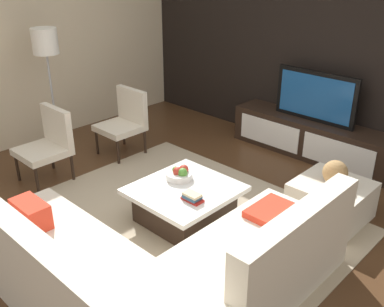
{
  "coord_description": "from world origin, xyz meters",
  "views": [
    {
      "loc": [
        2.61,
        -2.62,
        2.54
      ],
      "look_at": [
        -0.33,
        0.44,
        0.57
      ],
      "focal_mm": 41.19,
      "sensor_mm": 36.0,
      "label": 1
    }
  ],
  "objects_px": {
    "coffee_table": "(185,203)",
    "accent_chair_far": "(125,118)",
    "decorative_ball": "(335,173)",
    "sectional_couch": "(152,270)",
    "media_console": "(310,138)",
    "floor_lamp": "(46,49)",
    "ottoman": "(331,201)",
    "fruit_bowl": "(180,174)",
    "television": "(316,97)",
    "book_stack": "(192,197)",
    "accent_chair_near": "(49,141)"
  },
  "relations": [
    {
      "from": "television",
      "to": "sectional_couch",
      "type": "xyz_separation_m",
      "value": [
        0.51,
        -3.28,
        -0.54
      ]
    },
    {
      "from": "ottoman",
      "to": "accent_chair_far",
      "type": "distance_m",
      "value": 2.86
    },
    {
      "from": "accent_chair_far",
      "to": "decorative_ball",
      "type": "bearing_deg",
      "value": 12.52
    },
    {
      "from": "coffee_table",
      "to": "fruit_bowl",
      "type": "xyz_separation_m",
      "value": [
        -0.17,
        0.1,
        0.23
      ]
    },
    {
      "from": "sectional_couch",
      "to": "book_stack",
      "type": "relative_size",
      "value": 11.69
    },
    {
      "from": "floor_lamp",
      "to": "ottoman",
      "type": "bearing_deg",
      "value": 16.79
    },
    {
      "from": "accent_chair_near",
      "to": "sectional_couch",
      "type": "bearing_deg",
      "value": -16.21
    },
    {
      "from": "sectional_couch",
      "to": "floor_lamp",
      "type": "relative_size",
      "value": 1.44
    },
    {
      "from": "television",
      "to": "coffee_table",
      "type": "relative_size",
      "value": 1.15
    },
    {
      "from": "accent_chair_far",
      "to": "decorative_ball",
      "type": "height_order",
      "value": "accent_chair_far"
    },
    {
      "from": "floor_lamp",
      "to": "ottoman",
      "type": "relative_size",
      "value": 2.38
    },
    {
      "from": "sectional_couch",
      "to": "book_stack",
      "type": "xyz_separation_m",
      "value": [
        -0.39,
        0.86,
        0.13
      ]
    },
    {
      "from": "television",
      "to": "coffee_table",
      "type": "distance_m",
      "value": 2.38
    },
    {
      "from": "accent_chair_far",
      "to": "decorative_ball",
      "type": "xyz_separation_m",
      "value": [
        2.82,
        0.41,
        0.04
      ]
    },
    {
      "from": "accent_chair_near",
      "to": "floor_lamp",
      "type": "height_order",
      "value": "floor_lamp"
    },
    {
      "from": "accent_chair_far",
      "to": "decorative_ball",
      "type": "distance_m",
      "value": 2.85
    },
    {
      "from": "television",
      "to": "sectional_couch",
      "type": "height_order",
      "value": "television"
    },
    {
      "from": "sectional_couch",
      "to": "decorative_ball",
      "type": "relative_size",
      "value": 9.65
    },
    {
      "from": "television",
      "to": "accent_chair_far",
      "type": "distance_m",
      "value": 2.51
    },
    {
      "from": "book_stack",
      "to": "accent_chair_far",
      "type": "bearing_deg",
      "value": 158.42
    },
    {
      "from": "television",
      "to": "accent_chair_far",
      "type": "xyz_separation_m",
      "value": [
        -1.87,
        -1.63,
        -0.34
      ]
    },
    {
      "from": "accent_chair_near",
      "to": "fruit_bowl",
      "type": "height_order",
      "value": "accent_chair_near"
    },
    {
      "from": "television",
      "to": "book_stack",
      "type": "xyz_separation_m",
      "value": [
        0.12,
        -2.42,
        -0.41
      ]
    },
    {
      "from": "floor_lamp",
      "to": "fruit_bowl",
      "type": "bearing_deg",
      "value": 2.17
    },
    {
      "from": "fruit_bowl",
      "to": "decorative_ball",
      "type": "height_order",
      "value": "decorative_ball"
    },
    {
      "from": "fruit_bowl",
      "to": "accent_chair_far",
      "type": "bearing_deg",
      "value": 160.69
    },
    {
      "from": "television",
      "to": "accent_chair_far",
      "type": "height_order",
      "value": "television"
    },
    {
      "from": "television",
      "to": "ottoman",
      "type": "distance_m",
      "value": 1.67
    },
    {
      "from": "floor_lamp",
      "to": "media_console",
      "type": "bearing_deg",
      "value": 41.8
    },
    {
      "from": "television",
      "to": "book_stack",
      "type": "height_order",
      "value": "television"
    },
    {
      "from": "accent_chair_near",
      "to": "floor_lamp",
      "type": "xyz_separation_m",
      "value": [
        -0.63,
        0.46,
        0.92
      ]
    },
    {
      "from": "coffee_table",
      "to": "accent_chair_far",
      "type": "xyz_separation_m",
      "value": [
        -1.77,
        0.66,
        0.29
      ]
    },
    {
      "from": "ottoman",
      "to": "accent_chair_far",
      "type": "relative_size",
      "value": 0.8
    },
    {
      "from": "floor_lamp",
      "to": "book_stack",
      "type": "bearing_deg",
      "value": -3.06
    },
    {
      "from": "media_console",
      "to": "coffee_table",
      "type": "xyz_separation_m",
      "value": [
        -0.1,
        -2.3,
        -0.05
      ]
    },
    {
      "from": "book_stack",
      "to": "media_console",
      "type": "bearing_deg",
      "value": 92.91
    },
    {
      "from": "sectional_couch",
      "to": "fruit_bowl",
      "type": "bearing_deg",
      "value": 125.86
    },
    {
      "from": "coffee_table",
      "to": "decorative_ball",
      "type": "height_order",
      "value": "decorative_ball"
    },
    {
      "from": "floor_lamp",
      "to": "ottoman",
      "type": "height_order",
      "value": "floor_lamp"
    },
    {
      "from": "media_console",
      "to": "accent_chair_far",
      "type": "distance_m",
      "value": 2.5
    },
    {
      "from": "accent_chair_near",
      "to": "accent_chair_far",
      "type": "bearing_deg",
      "value": 84.06
    },
    {
      "from": "book_stack",
      "to": "fruit_bowl",
      "type": "bearing_deg",
      "value": 150.0
    },
    {
      "from": "floor_lamp",
      "to": "television",
      "type": "bearing_deg",
      "value": 41.8
    },
    {
      "from": "television",
      "to": "decorative_ball",
      "type": "bearing_deg",
      "value": -52.29
    },
    {
      "from": "coffee_table",
      "to": "ottoman",
      "type": "height_order",
      "value": "ottoman"
    },
    {
      "from": "floor_lamp",
      "to": "accent_chair_near",
      "type": "bearing_deg",
      "value": -36.08
    },
    {
      "from": "media_console",
      "to": "accent_chair_near",
      "type": "height_order",
      "value": "accent_chair_near"
    },
    {
      "from": "decorative_ball",
      "to": "sectional_couch",
      "type": "bearing_deg",
      "value": -101.93
    },
    {
      "from": "coffee_table",
      "to": "media_console",
      "type": "bearing_deg",
      "value": 87.51
    },
    {
      "from": "media_console",
      "to": "ottoman",
      "type": "xyz_separation_m",
      "value": [
        0.95,
        -1.22,
        -0.05
      ]
    }
  ]
}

